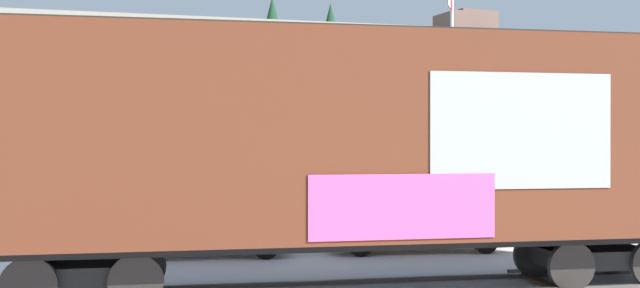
{
  "coord_description": "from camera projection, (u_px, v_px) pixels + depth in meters",
  "views": [
    {
      "loc": [
        -3.11,
        -12.89,
        2.8
      ],
      "look_at": [
        0.46,
        1.01,
        2.75
      ],
      "focal_mm": 40.52,
      "sensor_mm": 36.0,
      "label": 1
    }
  ],
  "objects": [
    {
      "name": "hillside",
      "position": [
        163.0,
        106.0,
        82.7
      ],
      "size": [
        138.87,
        41.91,
        18.47
      ],
      "color": "gray",
      "rests_on": "ground_plane"
    },
    {
      "name": "parked_car_silver",
      "position": [
        202.0,
        222.0,
        17.82
      ],
      "size": [
        4.49,
        2.32,
        1.68
      ],
      "color": "#B7BABF",
      "rests_on": "ground_plane"
    },
    {
      "name": "flagpole",
      "position": [
        451.0,
        77.0,
        27.43
      ],
      "size": [
        0.75,
        1.14,
        8.7
      ],
      "color": "silver",
      "rests_on": "ground_plane"
    },
    {
      "name": "parked_car_tan",
      "position": [
        412.0,
        218.0,
        18.66
      ],
      "size": [
        4.85,
        2.35,
        1.65
      ],
      "color": "#9E8966",
      "rests_on": "ground_plane"
    },
    {
      "name": "freight_car",
      "position": [
        357.0,
        141.0,
        13.49
      ],
      "size": [
        15.39,
        3.96,
        4.97
      ],
      "color": "#5B2B19",
      "rests_on": "ground_plane"
    }
  ]
}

